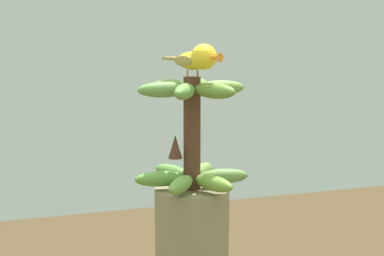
{
  "coord_description": "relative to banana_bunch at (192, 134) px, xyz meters",
  "views": [
    {
      "loc": [
        1.53,
        -0.53,
        1.62
      ],
      "look_at": [
        0.0,
        0.0,
        1.37
      ],
      "focal_mm": 60.39,
      "sensor_mm": 36.0,
      "label": 1
    }
  ],
  "objects": [
    {
      "name": "banana_bunch",
      "position": [
        0.0,
        0.0,
        0.0
      ],
      "size": [
        0.29,
        0.3,
        0.29
      ],
      "color": "#4C2D1E",
      "rests_on": "banana_tree"
    },
    {
      "name": "perched_bird",
      "position": [
        0.02,
        0.01,
        0.19
      ],
      "size": [
        0.22,
        0.1,
        0.08
      ],
      "color": "#C68933",
      "rests_on": "banana_bunch"
    }
  ]
}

